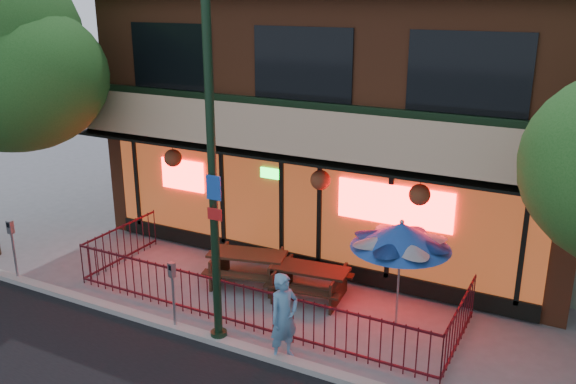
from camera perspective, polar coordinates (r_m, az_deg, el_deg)
name	(u,v)px	position (r m, az deg, el deg)	size (l,w,h in m)	color
ground	(230,331)	(12.65, -5.44, -12.79)	(80.00, 80.00, 0.00)	gray
curb	(216,340)	(12.27, -6.75, -13.58)	(80.00, 0.25, 0.12)	#999993
restaurant_building	(365,82)	(17.40, 7.19, 10.16)	(12.96, 9.49, 8.05)	brown
patio_fence	(243,292)	(12.71, -4.27, -9.34)	(8.44, 2.62, 1.00)	#450E17
street_light	(213,187)	(11.05, -7.04, 0.43)	(0.43, 0.32, 7.00)	black
picnic_table_left	(247,263)	(14.29, -3.82, -6.68)	(2.06, 1.76, 0.76)	#3F2617
picnic_table_right	(310,278)	(13.63, 2.06, -8.03)	(1.84, 1.49, 0.73)	black
patio_umbrella	(401,236)	(12.20, 10.54, -4.03)	(2.00, 2.00, 2.28)	gray
pedestrian	(284,317)	(11.32, -0.38, -11.65)	(0.63, 0.41, 1.71)	#5C92B8
parking_meter_near	(173,285)	(12.36, -10.74, -8.54)	(0.15, 0.14, 1.48)	#96989E
parking_meter_far	(12,241)	(15.54, -24.39, -4.16)	(0.14, 0.12, 1.51)	#93959B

